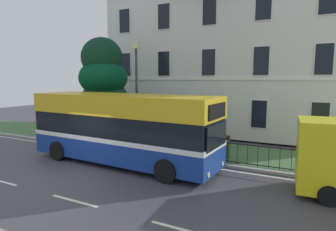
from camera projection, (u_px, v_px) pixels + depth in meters
name	position (u px, v px, depth m)	size (l,w,h in m)	color
ground_plane	(84.00, 171.00, 12.51)	(60.00, 56.00, 0.18)	#403E46
georgian_townhouse	(228.00, 51.00, 22.24)	(16.88, 9.28, 12.22)	silver
iron_verge_railing	(175.00, 146.00, 14.43)	(16.61, 0.04, 0.97)	black
evergreen_tree	(105.00, 93.00, 18.32)	(3.70, 3.70, 6.59)	#423328
single_decker_bus	(122.00, 128.00, 13.34)	(9.60, 3.03, 3.31)	navy
street_lamp_post	(137.00, 86.00, 16.42)	(0.36, 0.24, 6.01)	#333338
litter_bin	(225.00, 147.00, 13.94)	(0.53, 0.53, 1.16)	#23472D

